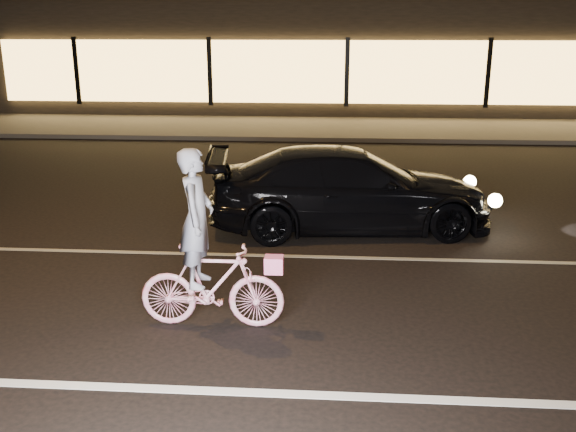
{
  "coord_description": "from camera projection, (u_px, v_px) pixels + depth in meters",
  "views": [
    {
      "loc": [
        -0.41,
        -6.5,
        3.19
      ],
      "look_at": [
        -0.91,
        0.6,
        1.03
      ],
      "focal_mm": 40.0,
      "sensor_mm": 36.0,
      "label": 1
    }
  ],
  "objects": [
    {
      "name": "lane_stripe_near",
      "position": [
        374.0,
        397.0,
        5.67
      ],
      "size": [
        60.0,
        0.12,
        0.01
      ],
      "primitive_type": "cube",
      "color": "silver",
      "rests_on": "ground"
    },
    {
      "name": "sidewalk",
      "position": [
        347.0,
        129.0,
        19.49
      ],
      "size": [
        30.0,
        4.0,
        0.12
      ],
      "primitive_type": "cube",
      "color": "#383533",
      "rests_on": "ground"
    },
    {
      "name": "storefront",
      "position": [
        345.0,
        49.0,
        24.57
      ],
      "size": [
        25.4,
        8.42,
        4.2
      ],
      "color": "black",
      "rests_on": "ground"
    },
    {
      "name": "lane_stripe_far",
      "position": [
        360.0,
        258.0,
        9.01
      ],
      "size": [
        60.0,
        0.1,
        0.01
      ],
      "primitive_type": "cube",
      "color": "gray",
      "rests_on": "ground"
    },
    {
      "name": "ground",
      "position": [
        366.0,
        322.0,
        7.1
      ],
      "size": [
        90.0,
        90.0,
        0.0
      ],
      "primitive_type": "plane",
      "color": "black",
      "rests_on": "ground"
    },
    {
      "name": "sedan",
      "position": [
        350.0,
        189.0,
        10.13
      ],
      "size": [
        4.64,
        2.35,
        1.29
      ],
      "rotation": [
        0.0,
        0.0,
        1.69
      ],
      "color": "black",
      "rests_on": "ground"
    },
    {
      "name": "cyclist",
      "position": [
        208.0,
        266.0,
        6.81
      ],
      "size": [
        1.56,
        0.54,
        1.97
      ],
      "rotation": [
        0.0,
        0.0,
        1.57
      ],
      "color": "#E64378",
      "rests_on": "ground"
    }
  ]
}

